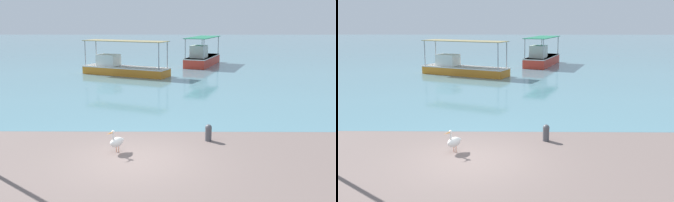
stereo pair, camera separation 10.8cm
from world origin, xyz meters
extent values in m
plane|color=#72605A|center=(0.00, 0.00, 0.00)|extent=(120.00, 120.00, 0.00)
cube|color=slate|center=(0.00, 48.00, 0.00)|extent=(110.00, 90.00, 0.00)
cube|color=orange|center=(-2.44, 17.91, 0.33)|extent=(7.03, 4.40, 0.65)
cube|color=silver|center=(-2.44, 17.91, 0.62)|extent=(7.08, 4.45, 0.08)
cylinder|color=#99999E|center=(0.80, 17.26, 1.63)|extent=(0.08, 0.08, 1.95)
cylinder|color=#99999E|center=(0.20, 15.92, 1.63)|extent=(0.08, 0.08, 1.95)
cylinder|color=#99999E|center=(-5.07, 19.90, 1.63)|extent=(0.08, 0.08, 1.95)
cylinder|color=#99999E|center=(-5.67, 18.56, 1.63)|extent=(0.08, 0.08, 1.95)
cube|color=#897D53|center=(-2.44, 17.91, 2.63)|extent=(6.89, 4.41, 0.05)
cube|color=silver|center=(-3.86, 18.55, 1.10)|extent=(1.96, 1.75, 0.89)
cube|color=red|center=(4.05, 24.27, 0.42)|extent=(3.87, 6.53, 0.84)
cube|color=silver|center=(4.05, 24.27, 0.80)|extent=(3.92, 6.58, 0.08)
cylinder|color=#99999E|center=(4.21, 27.26, 1.71)|extent=(0.08, 0.08, 1.73)
cylinder|color=#99999E|center=(5.79, 26.71, 1.71)|extent=(0.08, 0.08, 1.73)
cylinder|color=#99999E|center=(2.31, 21.83, 1.71)|extent=(0.08, 0.08, 1.73)
cylinder|color=#99999E|center=(3.89, 21.28, 1.71)|extent=(0.08, 0.08, 1.73)
cube|color=#206D4D|center=(4.05, 24.27, 2.60)|extent=(3.90, 6.38, 0.05)
cube|color=silver|center=(3.59, 22.94, 1.39)|extent=(1.75, 1.84, 1.10)
cylinder|color=#E0997A|center=(-0.62, 0.68, 0.11)|extent=(0.03, 0.03, 0.22)
cylinder|color=#E0997A|center=(-0.71, 0.74, 0.11)|extent=(0.03, 0.03, 0.22)
ellipsoid|color=white|center=(-0.68, 0.68, 0.36)|extent=(0.54, 0.62, 0.32)
ellipsoid|color=white|center=(-0.54, 0.89, 0.38)|extent=(0.19, 0.20, 0.10)
cylinder|color=white|center=(-0.77, 0.56, 0.58)|extent=(0.07, 0.07, 0.26)
sphere|color=white|center=(-0.77, 0.56, 0.74)|extent=(0.11, 0.11, 0.11)
cone|color=#E5933F|center=(-0.86, 0.42, 0.73)|extent=(0.21, 0.28, 0.06)
cylinder|color=#47474C|center=(2.43, 1.93, 0.23)|extent=(0.23, 0.23, 0.46)
sphere|color=#4C4C51|center=(2.43, 1.93, 0.49)|extent=(0.24, 0.24, 0.24)
camera|label=1|loc=(1.08, -10.90, 4.29)|focal=40.00mm
camera|label=2|loc=(1.19, -10.90, 4.29)|focal=40.00mm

